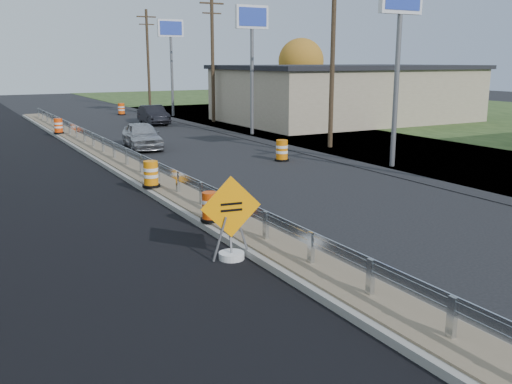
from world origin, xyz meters
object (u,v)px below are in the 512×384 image
barrel_median_far (58,126)px  car_silver (142,135)px  barrel_shoulder_far (121,109)px  car_dark_mid (153,115)px  caution_sign (231,239)px  barrel_median_near (210,207)px  barrel_median_mid (151,175)px  barrel_shoulder_near (282,151)px

barrel_median_far → car_silver: 7.62m
barrel_shoulder_far → car_dark_mid: 8.44m
caution_sign → barrel_median_far: 24.98m
barrel_median_near → barrel_shoulder_far: bearing=77.9°
car_silver → car_dark_mid: 12.14m
barrel_median_mid → barrel_median_far: bearing=90.0°
barrel_median_near → barrel_median_far: (-0.00, 22.42, 0.05)m
caution_sign → car_dark_mid: caution_sign is taller
barrel_median_near → car_dark_mid: 27.75m
caution_sign → barrel_median_mid: (0.62, 7.59, 0.16)m
barrel_median_far → barrel_shoulder_near: bearing=-61.5°
barrel_median_far → car_dark_mid: (7.55, 4.29, 0.02)m
barrel_median_mid → car_silver: car_silver is taller
barrel_shoulder_near → barrel_shoulder_far: 26.64m
barrel_shoulder_near → barrel_shoulder_far: barrel_shoulder_far is taller
barrel_median_mid → car_dark_mid: car_dark_mid is taller
barrel_shoulder_near → barrel_median_near: bearing=-131.6°
barrel_shoulder_near → car_dark_mid: bearing=90.0°
caution_sign → car_dark_mid: (8.17, 29.26, 0.18)m
barrel_median_far → barrel_shoulder_near: 15.83m
barrel_median_far → car_dark_mid: bearing=29.6°
caution_sign → barrel_shoulder_far: (8.17, 37.70, -0.03)m
barrel_median_near → car_dark_mid: (7.55, 26.70, 0.07)m
barrel_median_far → barrel_shoulder_far: size_ratio=0.91×
car_dark_mid → barrel_median_mid: bearing=-105.9°
barrel_median_near → barrel_shoulder_near: 11.37m
barrel_shoulder_near → car_dark_mid: car_dark_mid is taller
barrel_median_near → barrel_shoulder_near: barrel_median_near is taller
barrel_median_near → car_silver: bearing=78.9°
car_silver → barrel_median_far: bearing=120.0°
barrel_median_far → barrel_shoulder_far: 14.80m
car_silver → barrel_shoulder_far: bearing=83.7°
barrel_median_mid → barrel_median_far: size_ratio=1.01×
barrel_shoulder_far → car_silver: (-4.52, -19.71, 0.22)m
barrel_median_near → barrel_median_mid: bearing=90.0°
barrel_median_mid → car_dark_mid: (7.55, 21.67, 0.02)m
barrel_median_mid → caution_sign: bearing=-94.7°
barrel_median_far → caution_sign: bearing=-91.4°
caution_sign → barrel_shoulder_near: (8.17, 11.06, -0.04)m
barrel_median_mid → barrel_shoulder_far: barrel_median_mid is taller
car_dark_mid → barrel_median_far: bearing=-147.1°
barrel_shoulder_near → barrel_shoulder_far: (-0.00, 26.64, 0.01)m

